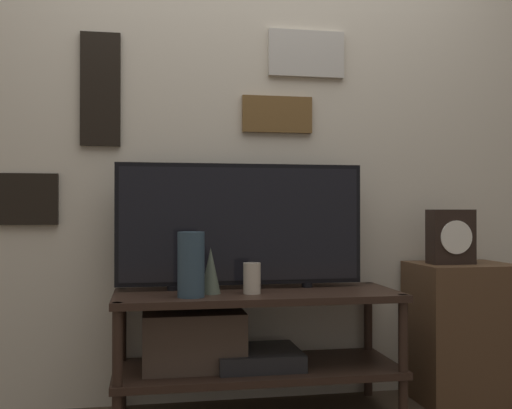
{
  "coord_description": "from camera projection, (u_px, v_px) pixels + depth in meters",
  "views": [
    {
      "loc": [
        -0.46,
        -2.26,
        0.89
      ],
      "look_at": [
        -0.01,
        0.27,
        0.91
      ],
      "focal_mm": 42.0,
      "sensor_mm": 36.0,
      "label": 1
    }
  ],
  "objects": [
    {
      "name": "media_console",
      "position": [
        234.0,
        339.0,
        2.55
      ],
      "size": [
        1.21,
        0.46,
        0.54
      ],
      "color": "black",
      "rests_on": "ground_plane"
    },
    {
      "name": "wall_back",
      "position": [
        247.0,
        112.0,
        2.85
      ],
      "size": [
        6.4,
        0.08,
        2.7
      ],
      "color": "beige",
      "rests_on": "ground_plane"
    },
    {
      "name": "television",
      "position": [
        241.0,
        224.0,
        2.66
      ],
      "size": [
        1.1,
        0.05,
        0.56
      ],
      "color": "black",
      "rests_on": "media_console"
    },
    {
      "name": "candle_jar",
      "position": [
        252.0,
        278.0,
        2.51
      ],
      "size": [
        0.07,
        0.07,
        0.13
      ],
      "color": "#C1B29E",
      "rests_on": "media_console"
    },
    {
      "name": "vase_slim_bronze",
      "position": [
        211.0,
        271.0,
        2.5
      ],
      "size": [
        0.08,
        0.08,
        0.19
      ],
      "color": "#4C5647",
      "rests_on": "media_console"
    },
    {
      "name": "side_table",
      "position": [
        462.0,
        332.0,
        2.79
      ],
      "size": [
        0.45,
        0.37,
        0.64
      ],
      "color": "#513823",
      "rests_on": "ground_plane"
    },
    {
      "name": "mantel_clock",
      "position": [
        451.0,
        237.0,
        2.76
      ],
      "size": [
        0.2,
        0.11,
        0.25
      ],
      "color": "black",
      "rests_on": "side_table"
    },
    {
      "name": "vase_tall_ceramic",
      "position": [
        191.0,
        264.0,
        2.41
      ],
      "size": [
        0.11,
        0.11,
        0.26
      ],
      "color": "#2D4251",
      "rests_on": "media_console"
    }
  ]
}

